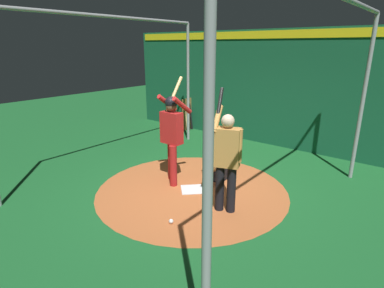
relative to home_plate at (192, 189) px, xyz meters
name	(u,v)px	position (x,y,z in m)	size (l,w,h in m)	color
ground_plane	(192,190)	(0.00, 0.00, -0.01)	(26.41, 26.41, 0.00)	#195B28
dirt_circle	(192,190)	(0.00, 0.00, -0.01)	(3.71, 3.71, 0.01)	#B76033
home_plate	(192,189)	(0.00, 0.00, 0.00)	(0.42, 0.42, 0.01)	white
batter	(172,131)	(-0.06, -0.57, 1.08)	(0.68, 0.49, 2.12)	maroon
catcher	(217,163)	(-0.73, 0.07, 0.35)	(0.58, 0.40, 0.92)	black
visitor	(226,157)	(0.25, 0.93, 0.97)	(0.54, 0.59, 2.06)	black
back_wall	(279,89)	(-3.79, 0.00, 1.57)	(0.23, 10.41, 3.14)	#145133
cage_frame	(192,72)	(0.00, 0.00, 2.26)	(5.35, 4.62, 3.33)	gray
bat_rack	(189,115)	(-3.55, -3.01, 0.48)	(0.58, 0.18, 1.05)	olive
baseball_0	(171,221)	(1.15, 0.50, 0.03)	(0.07, 0.07, 0.07)	white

